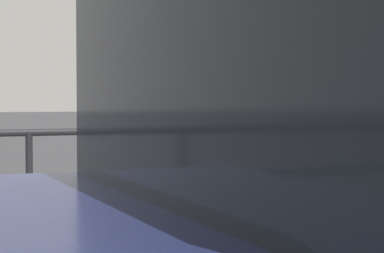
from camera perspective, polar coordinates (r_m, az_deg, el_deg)
The scene contains 3 objects.
parking_meter at distance 3.34m, azimuth -5.71°, elevation -0.54°, with size 0.18×0.19×1.49m.
pedestrian_at_meter at distance 3.75m, azimuth 2.80°, elevation -2.93°, with size 0.60×0.65×1.61m.
background_railing at distance 6.12m, azimuth -12.98°, elevation -2.78°, with size 24.06×0.06×1.00m.
Camera 1 is at (-1.08, -2.90, 1.40)m, focal length 66.19 mm.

